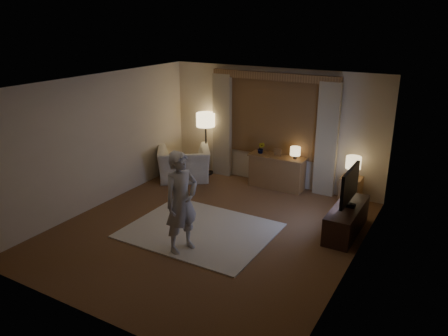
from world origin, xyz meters
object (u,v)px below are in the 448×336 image
Objects in this scene: armchair at (184,164)px; person at (181,202)px; tv_stand at (346,220)px; sideboard at (277,173)px; side_table at (351,190)px.

person is (1.86, -2.71, 0.47)m from armchair.
armchair is 0.70× the size of person.
tv_stand is 0.84× the size of person.
sideboard is 3.35m from person.
sideboard is 0.72× the size of person.
person reaches higher than sideboard.
sideboard is at bearing 159.95° from armchair.
sideboard is 2.17m from armchair.
armchair reaches higher than side_table.
armchair is 4.07m from tv_stand.
side_table is 0.40× the size of tv_stand.
sideboard is 2.35m from tv_stand.
sideboard is 1.65m from side_table.
tv_stand is at bearing -29.21° from person.
sideboard is 2.14× the size of side_table.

